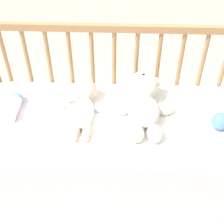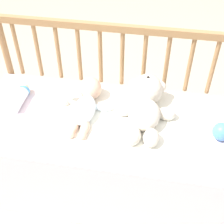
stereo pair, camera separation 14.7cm
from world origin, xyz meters
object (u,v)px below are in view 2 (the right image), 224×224
baby (86,102)px  toy_ball (222,132)px  teddy_bear (145,103)px  baby_bottle (20,97)px

baby → toy_ball: (0.65, -0.09, -0.00)m
toy_ball → baby: bearing=172.1°
teddy_bear → baby_bottle: 0.64m
baby → toy_ball: bearing=-7.9°
toy_ball → baby_bottle: (-1.00, 0.09, -0.01)m
baby → baby_bottle: size_ratio=1.97×
teddy_bear → baby: size_ratio=1.10×
teddy_bear → baby_bottle: (-0.64, -0.02, -0.04)m
baby_bottle → baby: bearing=0.6°
teddy_bear → baby_bottle: bearing=-178.0°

